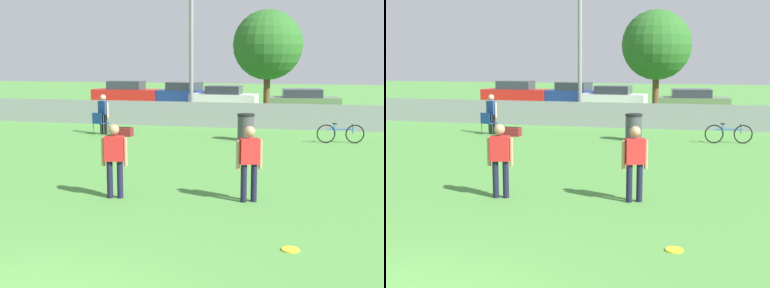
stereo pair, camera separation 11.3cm
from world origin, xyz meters
TOP-DOWN VIEW (x-y plane):
  - fence_backline at (0.00, 18.00)m, footprint 24.13×0.07m
  - tree_near_pole at (0.84, 21.86)m, footprint 3.42×3.42m
  - player_thrower_red at (2.07, 6.06)m, footprint 0.52×0.36m
  - player_defender_red at (-0.77, 5.70)m, footprint 0.55×0.29m
  - spectator_in_blue at (-4.90, 14.87)m, footprint 0.51×0.35m
  - frisbee_disc at (3.10, 3.33)m, footprint 0.28×0.28m
  - folding_chair_sideline at (-5.03, 14.75)m, footprint 0.59×0.59m
  - bicycle_sideline at (4.20, 14.70)m, footprint 1.66×0.47m
  - trash_bin at (0.82, 14.57)m, footprint 0.63×0.63m
  - gear_bag_sideline at (-3.98, 14.58)m, footprint 0.74×0.41m
  - parked_car_red at (-9.40, 29.45)m, footprint 4.45×1.77m
  - parked_car_blue at (-5.31, 29.39)m, footprint 4.21×2.42m
  - parked_car_white at (-2.29, 27.38)m, footprint 4.05×1.86m
  - parked_car_olive at (2.41, 26.07)m, footprint 4.39×2.32m

SIDE VIEW (x-z plane):
  - frisbee_disc at x=3.10m, z-range 0.00..0.03m
  - gear_bag_sideline at x=-3.98m, z-range -0.01..0.35m
  - bicycle_sideline at x=4.20m, z-range -0.01..0.71m
  - trash_bin at x=0.82m, z-range 0.00..0.99m
  - folding_chair_sideline at x=-5.03m, z-range 0.08..0.95m
  - fence_backline at x=0.00m, z-range -0.05..1.16m
  - parked_car_olive at x=2.41m, z-range -0.01..1.29m
  - parked_car_white at x=-2.29m, z-range -0.02..1.33m
  - parked_car_blue at x=-5.31m, z-range -0.02..1.44m
  - parked_car_red at x=-9.40m, z-range -0.03..1.47m
  - spectator_in_blue at x=-4.90m, z-range 0.12..1.70m
  - player_thrower_red at x=2.07m, z-range 0.13..1.74m
  - player_defender_red at x=-0.77m, z-range 0.13..1.74m
  - tree_near_pole at x=0.84m, z-range 0.95..6.31m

